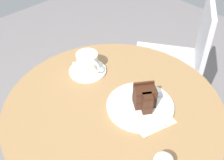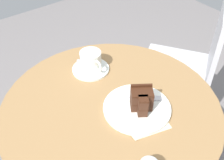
# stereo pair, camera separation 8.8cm
# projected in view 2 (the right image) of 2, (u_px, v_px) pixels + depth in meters

# --- Properties ---
(cafe_table) EXTENTS (0.78, 0.78, 0.71)m
(cafe_table) POSITION_uv_depth(u_px,v_px,m) (111.00, 126.00, 1.06)
(cafe_table) COLOR olive
(cafe_table) RESTS_ON ground
(saucer) EXTENTS (0.15, 0.15, 0.01)m
(saucer) POSITION_uv_depth(u_px,v_px,m) (91.00, 69.00, 1.13)
(saucer) COLOR silver
(saucer) RESTS_ON cafe_table
(coffee_cup) EXTENTS (0.12, 0.09, 0.07)m
(coffee_cup) POSITION_uv_depth(u_px,v_px,m) (91.00, 60.00, 1.11)
(coffee_cup) COLOR silver
(coffee_cup) RESTS_ON saucer
(teaspoon) EXTENTS (0.10, 0.06, 0.00)m
(teaspoon) POSITION_uv_depth(u_px,v_px,m) (80.00, 65.00, 1.14)
(teaspoon) COLOR #B7B7BC
(teaspoon) RESTS_ON saucer
(cake_plate) EXTENTS (0.23, 0.23, 0.01)m
(cake_plate) POSITION_uv_depth(u_px,v_px,m) (137.00, 108.00, 0.97)
(cake_plate) COLOR silver
(cake_plate) RESTS_ON cafe_table
(cake_slice) EXTENTS (0.09, 0.09, 0.08)m
(cake_slice) POSITION_uv_depth(u_px,v_px,m) (142.00, 100.00, 0.94)
(cake_slice) COLOR #422619
(cake_slice) RESTS_ON cake_plate
(fork) EXTENTS (0.11, 0.12, 0.00)m
(fork) POSITION_uv_depth(u_px,v_px,m) (147.00, 98.00, 0.99)
(fork) COLOR #B7B7BC
(fork) RESTS_ON cake_plate
(napkin) EXTENTS (0.16, 0.16, 0.00)m
(napkin) POSITION_uv_depth(u_px,v_px,m) (143.00, 120.00, 0.93)
(napkin) COLOR beige
(napkin) RESTS_ON cafe_table
(cafe_chair) EXTENTS (0.53, 0.53, 0.83)m
(cafe_chair) POSITION_uv_depth(u_px,v_px,m) (193.00, 62.00, 1.52)
(cafe_chair) COLOR #BCBCC1
(cafe_chair) RESTS_ON ground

